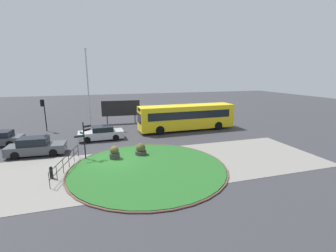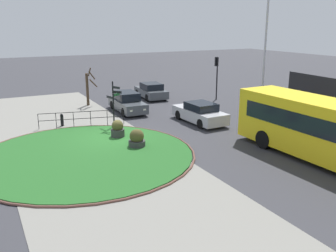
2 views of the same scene
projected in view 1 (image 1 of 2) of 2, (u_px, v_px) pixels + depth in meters
name	position (u px, v px, depth m)	size (l,w,h in m)	color
ground	(115.00, 161.00, 18.40)	(120.00, 120.00, 0.00)	#333338
sidewalk_paving	(117.00, 170.00, 16.57)	(32.00, 8.07, 0.02)	gray
grass_island	(148.00, 168.00, 16.90)	(10.97, 10.97, 0.10)	#235B23
grass_kerb_ring	(148.00, 168.00, 16.90)	(11.28, 11.28, 0.11)	brown
signpost_directional	(84.00, 138.00, 18.21)	(1.25, 0.76, 3.05)	black
bollard_foreground	(51.00, 172.00, 15.20)	(0.20, 0.20, 0.84)	black
railing_grass_edge	(66.00, 162.00, 16.43)	(1.32, 5.32, 1.03)	black
bus_yellow	(187.00, 117.00, 27.98)	(11.49, 2.75, 2.98)	yellow
car_near_lane	(36.00, 147.00, 19.60)	(4.56, 1.90, 1.51)	#474C51
car_trailing	(101.00, 133.00, 24.11)	(4.51, 1.96, 1.40)	#B7B7BC
traffic_light_near	(43.00, 108.00, 27.11)	(0.48, 0.31, 3.73)	black
lamppost_tall	(88.00, 86.00, 28.82)	(0.32, 0.32, 9.58)	#B7B7BC
billboard_left	(121.00, 108.00, 31.75)	(5.06, 0.41, 3.09)	black
planter_near_signpost	(115.00, 153.00, 18.57)	(0.80, 0.80, 1.10)	#383838
planter_kerbside	(141.00, 150.00, 19.48)	(0.92, 0.92, 1.05)	#383838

